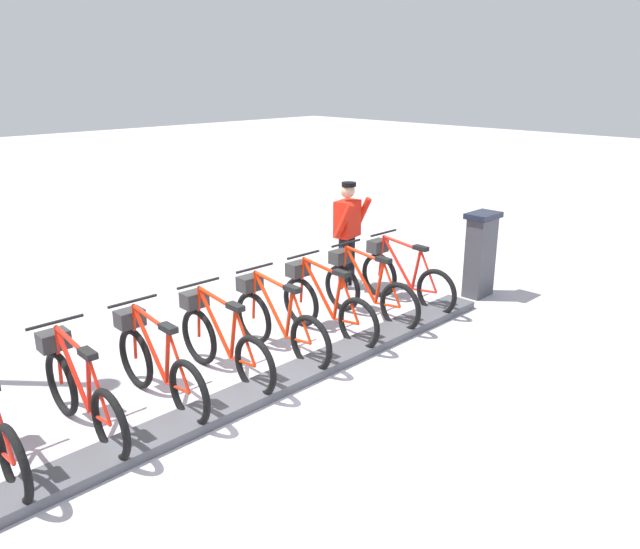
{
  "coord_description": "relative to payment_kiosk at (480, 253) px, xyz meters",
  "views": [
    {
      "loc": [
        -4.64,
        3.91,
        3.26
      ],
      "look_at": [
        0.5,
        -1.21,
        0.9
      ],
      "focal_mm": 35.37,
      "sensor_mm": 36.0,
      "label": 1
    }
  ],
  "objects": [
    {
      "name": "ground_plane",
      "position": [
        -0.05,
        4.14,
        -0.67
      ],
      "size": [
        60.0,
        60.0,
        0.0
      ],
      "primitive_type": "plane",
      "color": "#B0A4AC"
    },
    {
      "name": "dock_rail_base",
      "position": [
        -0.05,
        4.14,
        -0.62
      ],
      "size": [
        0.44,
        7.25,
        0.1
      ],
      "primitive_type": "cube",
      "color": "#47474C",
      "rests_on": "ground"
    },
    {
      "name": "payment_kiosk",
      "position": [
        0.0,
        0.0,
        0.0
      ],
      "size": [
        0.36,
        0.52,
        1.28
      ],
      "color": "#38383D",
      "rests_on": "ground"
    },
    {
      "name": "bike_docked_0",
      "position": [
        0.57,
        1.11,
        -0.24
      ],
      "size": [
        1.72,
        0.54,
        1.02
      ],
      "color": "black",
      "rests_on": "ground"
    },
    {
      "name": "bike_docked_1",
      "position": [
        0.57,
        1.92,
        -0.24
      ],
      "size": [
        1.72,
        0.54,
        1.02
      ],
      "color": "black",
      "rests_on": "ground"
    },
    {
      "name": "bike_docked_2",
      "position": [
        0.57,
        2.72,
        -0.24
      ],
      "size": [
        1.72,
        0.54,
        1.02
      ],
      "color": "black",
      "rests_on": "ground"
    },
    {
      "name": "bike_docked_3",
      "position": [
        0.57,
        3.53,
        -0.24
      ],
      "size": [
        1.72,
        0.54,
        1.02
      ],
      "color": "black",
      "rests_on": "ground"
    },
    {
      "name": "bike_docked_4",
      "position": [
        0.57,
        4.34,
        -0.24
      ],
      "size": [
        1.72,
        0.54,
        1.02
      ],
      "color": "black",
      "rests_on": "ground"
    },
    {
      "name": "bike_docked_5",
      "position": [
        0.57,
        5.14,
        -0.24
      ],
      "size": [
        1.72,
        0.54,
        1.02
      ],
      "color": "black",
      "rests_on": "ground"
    },
    {
      "name": "bike_docked_6",
      "position": [
        0.57,
        5.95,
        -0.24
      ],
      "size": [
        1.72,
        0.54,
        1.02
      ],
      "color": "black",
      "rests_on": "ground"
    },
    {
      "name": "worker_near_rack",
      "position": [
        1.66,
        1.12,
        0.24
      ],
      "size": [
        0.5,
        0.67,
        1.66
      ],
      "color": "white",
      "rests_on": "ground"
    }
  ]
}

